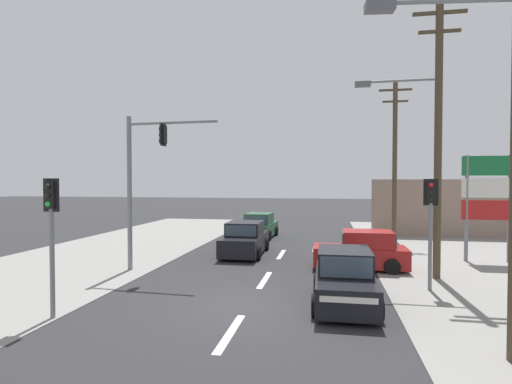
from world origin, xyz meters
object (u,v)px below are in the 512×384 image
(utility_pole_background_right, at_px, (395,158))
(sedan_oncoming_near, at_px, (245,240))
(traffic_signal_mast, at_px, (142,172))
(hatchback_crossing_left, at_px, (260,226))
(hatchback_oncoming_mid, at_px, (345,280))
(shopping_plaza_sign, at_px, (488,193))
(utility_pole_foreground_right, at_px, (511,93))
(hatchback_kerbside_parked, at_px, (362,252))
(pedestal_signal_right_kerb, at_px, (431,215))
(pedestal_signal_left_kerb, at_px, (51,224))
(utility_pole_midground_right, at_px, (434,130))

(utility_pole_background_right, bearing_deg, sedan_oncoming_near, -144.52)
(traffic_signal_mast, height_order, hatchback_crossing_left, traffic_signal_mast)
(hatchback_oncoming_mid, bearing_deg, hatchback_crossing_left, 109.99)
(utility_pole_background_right, height_order, shopping_plaza_sign, utility_pole_background_right)
(utility_pole_foreground_right, height_order, utility_pole_background_right, utility_pole_foreground_right)
(hatchback_oncoming_mid, relative_size, hatchback_kerbside_parked, 1.00)
(traffic_signal_mast, bearing_deg, sedan_oncoming_near, 52.50)
(utility_pole_background_right, distance_m, hatchback_kerbside_parked, 9.09)
(traffic_signal_mast, distance_m, hatchback_oncoming_mid, 8.67)
(utility_pole_background_right, distance_m, pedestal_signal_right_kerb, 10.86)
(utility_pole_foreground_right, height_order, sedan_oncoming_near, utility_pole_foreground_right)
(pedestal_signal_right_kerb, distance_m, hatchback_crossing_left, 13.20)
(hatchback_kerbside_parked, bearing_deg, utility_pole_background_right, 72.72)
(utility_pole_background_right, bearing_deg, pedestal_signal_right_kerb, -92.91)
(hatchback_crossing_left, bearing_deg, pedestal_signal_right_kerb, -55.83)
(pedestal_signal_right_kerb, height_order, pedestal_signal_left_kerb, same)
(pedestal_signal_right_kerb, bearing_deg, hatchback_crossing_left, 124.17)
(utility_pole_foreground_right, bearing_deg, pedestal_signal_left_kerb, 176.75)
(sedan_oncoming_near, height_order, hatchback_crossing_left, sedan_oncoming_near)
(utility_pole_foreground_right, relative_size, shopping_plaza_sign, 2.09)
(utility_pole_foreground_right, xyz_separation_m, utility_pole_background_right, (0.32, 15.61, -0.35))
(utility_pole_midground_right, distance_m, sedan_oncoming_near, 9.50)
(shopping_plaza_sign, bearing_deg, utility_pole_foreground_right, -107.99)
(traffic_signal_mast, bearing_deg, utility_pole_midground_right, 3.73)
(utility_pole_midground_right, height_order, sedan_oncoming_near, utility_pole_midground_right)
(sedan_oncoming_near, bearing_deg, utility_pole_foreground_right, -54.30)
(utility_pole_midground_right, distance_m, pedestal_signal_left_kerb, 12.53)
(utility_pole_foreground_right, relative_size, traffic_signal_mast, 1.60)
(hatchback_kerbside_parked, bearing_deg, traffic_signal_mast, -167.59)
(hatchback_kerbside_parked, relative_size, hatchback_crossing_left, 0.98)
(utility_pole_midground_right, height_order, traffic_signal_mast, utility_pole_midground_right)
(traffic_signal_mast, relative_size, pedestal_signal_right_kerb, 1.69)
(pedestal_signal_left_kerb, height_order, sedan_oncoming_near, pedestal_signal_left_kerb)
(utility_pole_midground_right, relative_size, sedan_oncoming_near, 2.31)
(hatchback_kerbside_parked, bearing_deg, utility_pole_foreground_right, -75.10)
(utility_pole_midground_right, bearing_deg, sedan_oncoming_near, 155.48)
(pedestal_signal_right_kerb, height_order, hatchback_oncoming_mid, pedestal_signal_right_kerb)
(pedestal_signal_left_kerb, bearing_deg, traffic_signal_mast, 92.37)
(traffic_signal_mast, height_order, hatchback_kerbside_parked, traffic_signal_mast)
(traffic_signal_mast, distance_m, shopping_plaza_sign, 14.47)
(hatchback_crossing_left, bearing_deg, utility_pole_foreground_right, -64.48)
(shopping_plaza_sign, height_order, hatchback_crossing_left, shopping_plaza_sign)
(pedestal_signal_right_kerb, bearing_deg, sedan_oncoming_near, 144.05)
(shopping_plaza_sign, bearing_deg, hatchback_oncoming_mid, -131.45)
(pedestal_signal_right_kerb, relative_size, hatchback_crossing_left, 0.96)
(utility_pole_midground_right, height_order, pedestal_signal_left_kerb, utility_pole_midground_right)
(utility_pole_midground_right, distance_m, utility_pole_background_right, 8.90)
(pedestal_signal_left_kerb, bearing_deg, hatchback_oncoming_mid, 19.21)
(utility_pole_background_right, height_order, pedestal_signal_right_kerb, utility_pole_background_right)
(traffic_signal_mast, bearing_deg, hatchback_kerbside_parked, 12.41)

